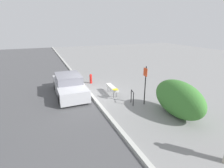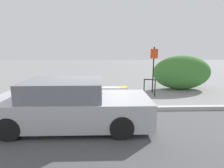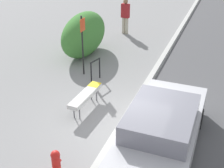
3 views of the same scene
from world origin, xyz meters
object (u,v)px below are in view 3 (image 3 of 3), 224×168
Objects in this scene: fire_hydrant at (56,163)px; bike_rack at (95,68)px; bench at (86,95)px; pedestrian at (125,15)px; sign_post at (83,40)px; parked_car_near at (161,131)px.

bike_rack is at bearing 13.29° from fire_hydrant.
pedestrian reaches higher than bench.
sign_post is 5.51m from fire_hydrant.
bike_rack is 0.36× the size of sign_post.
sign_post is 3.01× the size of fire_hydrant.
bench is 2.00× the size of bike_rack.
bike_rack is at bearing 17.43° from bench.
bench is 0.37× the size of parked_car_near.
parked_car_near is at bearing -48.69° from fire_hydrant.
bench is 2.89m from parked_car_near.
sign_post is at bearing -79.92° from pedestrian.
bike_rack is 1.08× the size of fire_hydrant.
fire_hydrant is 0.17× the size of parked_car_near.
parked_car_near reaches higher than fire_hydrant.
bike_rack is at bearing -116.44° from sign_post.
sign_post is 0.52× the size of parked_car_near.
fire_hydrant is at bearing -161.00° from sign_post.
bike_rack is 1.13m from sign_post.
parked_car_near is (1.77, -2.01, 0.22)m from fire_hydrant.
bike_rack is at bearing 46.28° from parked_car_near.
bike_rack reaches higher than fire_hydrant.
sign_post reaches higher than parked_car_near.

